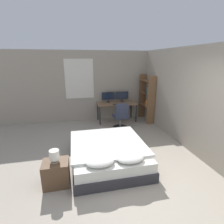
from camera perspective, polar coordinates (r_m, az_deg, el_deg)
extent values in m
plane|color=#9E9384|center=(3.61, 10.34, -24.42)|extent=(20.00, 20.00, 0.00)
cube|color=#9E9384|center=(7.01, -2.95, 8.44)|extent=(12.00, 0.06, 2.70)
cube|color=silver|center=(6.84, -10.61, 10.55)|extent=(1.07, 0.01, 1.48)
cube|color=#A3B2CC|center=(6.85, -10.61, 10.56)|extent=(0.99, 0.01, 1.40)
cube|color=#9E9384|center=(5.07, 23.82, 3.80)|extent=(0.06, 12.00, 2.70)
cube|color=#2D2D33|center=(4.32, -1.29, -14.62)|extent=(1.66, 1.97, 0.22)
cube|color=silver|center=(4.22, -1.31, -12.12)|extent=(1.60, 1.91, 0.21)
cube|color=silver|center=(4.26, -1.63, -9.83)|extent=(1.70, 1.65, 0.05)
ellipsoid|color=silver|center=(3.46, -3.96, -15.88)|extent=(0.55, 0.38, 0.13)
ellipsoid|color=silver|center=(3.59, 5.96, -14.70)|extent=(0.55, 0.38, 0.13)
cube|color=brown|center=(3.75, -17.72, -18.49)|extent=(0.49, 0.41, 0.50)
cylinder|color=gray|center=(3.61, -18.09, -15.16)|extent=(0.15, 0.15, 0.01)
cylinder|color=gray|center=(3.59, -18.14, -14.72)|extent=(0.02, 0.02, 0.05)
cylinder|color=silver|center=(3.54, -18.31, -13.10)|extent=(0.18, 0.18, 0.18)
cube|color=#846042|center=(6.83, 1.52, 2.79)|extent=(1.52, 0.69, 0.03)
cylinder|color=#2D2D33|center=(6.51, -3.96, -1.27)|extent=(0.05, 0.05, 0.70)
cylinder|color=#2D2D33|center=(6.86, 7.88, -0.47)|extent=(0.05, 0.05, 0.70)
cylinder|color=#2D2D33|center=(7.07, -4.69, 0.18)|extent=(0.05, 0.05, 0.70)
cylinder|color=#2D2D33|center=(7.39, 6.30, 0.86)|extent=(0.05, 0.05, 0.70)
cylinder|color=black|center=(6.99, -1.24, 3.31)|extent=(0.16, 0.16, 0.01)
cylinder|color=black|center=(6.98, -1.24, 3.72)|extent=(0.03, 0.03, 0.09)
cube|color=black|center=(6.94, -1.25, 5.27)|extent=(0.52, 0.03, 0.30)
cube|color=#192338|center=(6.93, -1.22, 5.25)|extent=(0.49, 0.00, 0.27)
cylinder|color=black|center=(7.12, 3.26, 3.54)|extent=(0.16, 0.16, 0.01)
cylinder|color=black|center=(7.11, 3.27, 3.94)|extent=(0.03, 0.03, 0.09)
cube|color=black|center=(7.07, 3.30, 5.46)|extent=(0.52, 0.03, 0.30)
cube|color=#192338|center=(7.06, 3.33, 5.44)|extent=(0.49, 0.00, 0.27)
cube|color=black|center=(6.59, 2.03, 2.50)|extent=(0.37, 0.13, 0.02)
ellipsoid|color=black|center=(6.66, 4.31, 2.69)|extent=(0.07, 0.05, 0.04)
cylinder|color=black|center=(6.31, 2.67, -5.04)|extent=(0.52, 0.52, 0.04)
cylinder|color=gray|center=(6.24, 2.69, -3.30)|extent=(0.05, 0.05, 0.37)
cube|color=#33384C|center=(6.17, 2.72, -1.39)|extent=(0.49, 0.49, 0.07)
cube|color=#33384C|center=(5.88, 3.31, 0.50)|extent=(0.44, 0.05, 0.48)
cube|color=brown|center=(6.60, 12.73, 3.56)|extent=(0.30, 0.02, 1.80)
cube|color=brown|center=(7.39, 9.84, 5.12)|extent=(0.30, 0.02, 1.80)
cube|color=brown|center=(7.05, 11.08, 2.24)|extent=(0.30, 0.87, 0.02)
cube|color=brown|center=(6.95, 11.31, 6.12)|extent=(0.30, 0.87, 0.02)
cube|color=brown|center=(6.88, 11.53, 9.96)|extent=(0.30, 0.87, 0.02)
cube|color=#B2332D|center=(6.66, 12.54, 2.43)|extent=(0.24, 0.02, 0.23)
cube|color=teal|center=(6.70, 12.37, 2.26)|extent=(0.24, 0.04, 0.17)
cube|color=orange|center=(6.74, 12.20, 2.48)|extent=(0.24, 0.03, 0.20)
cube|color=orange|center=(6.78, 12.05, 2.85)|extent=(0.24, 0.04, 0.27)
cube|color=orange|center=(6.83, 11.88, 2.77)|extent=(0.24, 0.04, 0.22)
cube|color=#28282D|center=(6.56, 12.80, 6.62)|extent=(0.24, 0.03, 0.25)
cube|color=#28282D|center=(6.60, 12.64, 6.53)|extent=(0.24, 0.03, 0.21)
cube|color=#BCB29E|center=(6.63, 12.52, 6.81)|extent=(0.24, 0.03, 0.27)
cube|color=#28282D|center=(6.66, 12.38, 6.86)|extent=(0.24, 0.03, 0.26)
cube|color=#337042|center=(6.70, 12.23, 6.91)|extent=(0.24, 0.04, 0.26)
cube|color=#28282D|center=(6.74, 12.09, 6.88)|extent=(0.24, 0.03, 0.24)
cube|color=#7A387F|center=(6.77, 11.95, 6.98)|extent=(0.24, 0.03, 0.25)
cube|color=#28282D|center=(6.80, 11.83, 7.08)|extent=(0.24, 0.03, 0.26)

